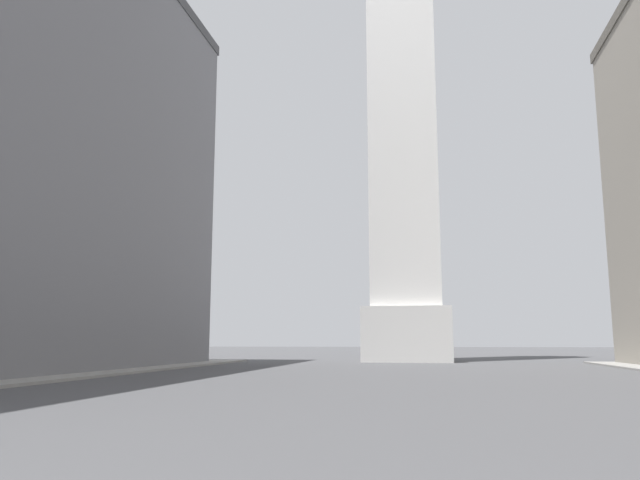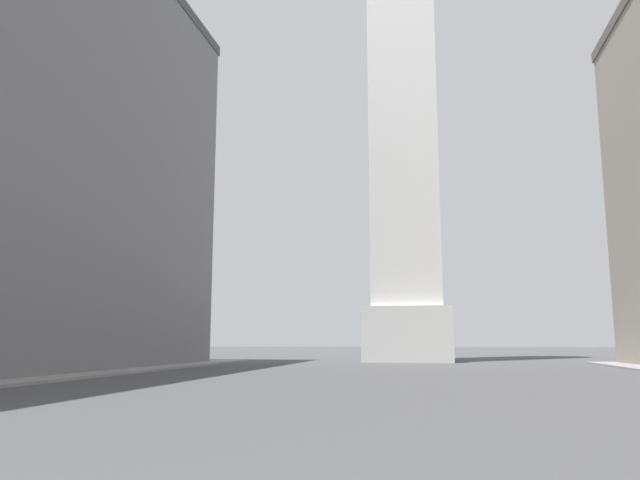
{
  "view_description": "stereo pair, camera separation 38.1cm",
  "coord_description": "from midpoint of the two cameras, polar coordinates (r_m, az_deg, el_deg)",
  "views": [
    {
      "loc": [
        1.98,
        -1.33,
        1.93
      ],
      "look_at": [
        -6.34,
        46.82,
        9.84
      ],
      "focal_mm": 35.0,
      "sensor_mm": 36.0,
      "label": 1
    },
    {
      "loc": [
        2.35,
        -1.26,
        1.93
      ],
      "look_at": [
        -6.34,
        46.82,
        9.84
      ],
      "focal_mm": 35.0,
      "sensor_mm": 36.0,
      "label": 2
    }
  ],
  "objects": [
    {
      "name": "obelisk",
      "position": [
        68.83,
        7.64,
        19.13
      ],
      "size": [
        8.2,
        8.2,
        71.53
      ],
      "color": "silver",
      "rests_on": "ground_plane"
    }
  ]
}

